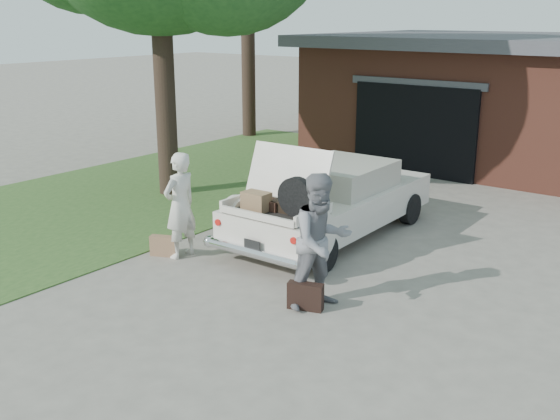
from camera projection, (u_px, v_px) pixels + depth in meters
The scene contains 7 objects.
ground at pixel (255, 293), 9.33m from camera, with size 90.00×90.00×0.00m, color gray.
grass_strip at pixel (151, 190), 14.81m from camera, with size 6.00×16.00×0.02m, color #2D4C1E.
sedan at pixel (332, 201), 11.53m from camera, with size 1.84×4.58×1.84m.
woman_left at pixel (180, 205), 10.52m from camera, with size 0.63×0.42×1.74m, color beige.
woman_right at pixel (321, 242), 8.67m from camera, with size 0.90×0.70×1.86m, color gray.
suitcase_left at pixel (164, 246), 10.74m from camera, with size 0.44×0.14×0.34m, color #996E4E.
suitcase_right at pixel (305, 296), 8.78m from camera, with size 0.48×0.15×0.37m, color black.
Camera 1 is at (5.50, -6.62, 3.81)m, focal length 42.00 mm.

